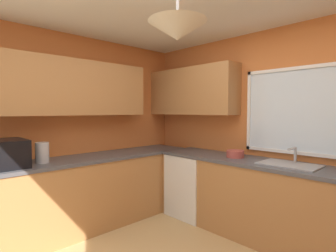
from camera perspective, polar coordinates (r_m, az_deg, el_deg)
The scene contains 8 objects.
room_shell at distance 2.62m, azimuth 2.59°, elevation 8.22°, with size 4.24×3.71×2.58m.
counter_run_left at distance 3.61m, azimuth -18.96°, elevation -13.76°, with size 0.65×3.32×0.92m.
counter_run_back at distance 3.31m, azimuth 23.74°, elevation -15.41°, with size 3.33×0.65×0.92m.
dishwasher at distance 3.95m, azimuth 5.46°, elevation -12.45°, with size 0.60×0.60×0.87m, color white.
microwave at distance 3.24m, azimuth -31.50°, elevation -5.07°, with size 0.48×0.36×0.29m, color black.
kettle at distance 3.32m, azimuth -25.43°, elevation -5.20°, with size 0.15×0.15×0.24m, color #B7B7BC.
sink_assembly at distance 3.19m, azimuth 24.66°, elevation -7.46°, with size 0.60×0.40×0.19m.
bowl at distance 3.47m, azimuth 14.26°, elevation -5.82°, with size 0.22×0.22×0.09m, color #B74C42.
Camera 1 is at (1.39, -1.43, 1.51)m, focal length 28.35 mm.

